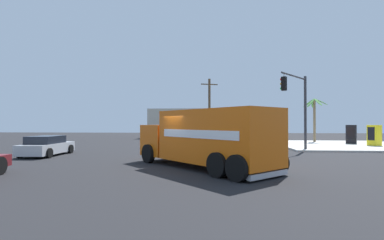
% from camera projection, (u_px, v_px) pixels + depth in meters
% --- Properties ---
extents(ground_plane, '(100.00, 100.00, 0.00)m').
position_uv_depth(ground_plane, '(189.00, 166.00, 14.19)').
color(ground_plane, black).
extents(sidewalk_corner_far, '(12.54, 12.54, 0.14)m').
position_uv_depth(sidewalk_corner_far, '(345.00, 145.00, 26.94)').
color(sidewalk_corner_far, beige).
rests_on(sidewalk_corner_far, ground).
extents(delivery_truck, '(7.28, 7.55, 2.77)m').
position_uv_depth(delivery_truck, '(206.00, 138.00, 13.60)').
color(delivery_truck, orange).
rests_on(delivery_truck, ground).
extents(traffic_light_primary, '(2.73, 3.41, 5.69)m').
position_uv_depth(traffic_light_primary, '(298.00, 100.00, 21.16)').
color(traffic_light_primary, '#38383D').
rests_on(traffic_light_primary, sidewalk_corner_far).
extents(sedan_silver, '(2.16, 4.36, 1.31)m').
position_uv_depth(sedan_silver, '(47.00, 146.00, 18.89)').
color(sedan_silver, '#B7BABF').
rests_on(sedan_silver, ground).
extents(vending_machine_red, '(1.04, 1.12, 1.85)m').
position_uv_depth(vending_machine_red, '(374.00, 135.00, 25.59)').
color(vending_machine_red, yellow).
rests_on(vending_machine_red, sidewalk_corner_far).
extents(vending_machine_blue, '(1.16, 1.11, 1.85)m').
position_uv_depth(vending_machine_blue, '(351.00, 134.00, 28.01)').
color(vending_machine_blue, black).
rests_on(vending_machine_blue, sidewalk_corner_far).
extents(palm_tree_far, '(2.54, 2.65, 4.75)m').
position_uv_depth(palm_tree_far, '(314.00, 113.00, 30.98)').
color(palm_tree_far, '#7A6647').
rests_on(palm_tree_far, sidewalk_corner_far).
extents(utility_pole, '(2.12, 0.83, 7.80)m').
position_uv_depth(utility_pole, '(209.00, 108.00, 36.06)').
color(utility_pole, brown).
rests_on(utility_pole, ground).
extents(building_backdrop, '(18.64, 6.00, 4.24)m').
position_uv_depth(building_backdrop, '(213.00, 123.00, 42.56)').
color(building_backdrop, beige).
rests_on(building_backdrop, ground).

